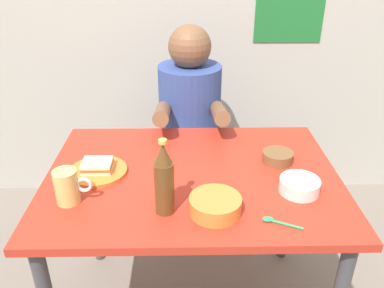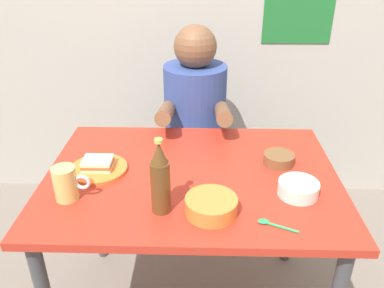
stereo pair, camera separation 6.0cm
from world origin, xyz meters
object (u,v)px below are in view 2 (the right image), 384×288
at_px(stool, 195,173).
at_px(beer_bottle, 160,180).
at_px(person_seated, 195,105).
at_px(beer_mug, 66,183).
at_px(condiment_bowl_brown, 279,158).
at_px(dining_table, 192,194).
at_px(plate_orange, 98,169).
at_px(sandwich, 98,163).

height_order(stool, beer_bottle, beer_bottle).
xyz_separation_m(stool, person_seated, (0.00, -0.01, 0.42)).
relative_size(beer_mug, beer_bottle, 0.48).
bearing_deg(condiment_bowl_brown, dining_table, -166.21).
bearing_deg(plate_orange, beer_mug, -108.40).
distance_m(person_seated, beer_bottle, 0.86).
height_order(dining_table, sandwich, sandwich).
height_order(stool, beer_mug, beer_mug).
bearing_deg(stool, beer_bottle, -96.26).
distance_m(stool, sandwich, 0.83).
bearing_deg(person_seated, condiment_bowl_brown, -57.64).
xyz_separation_m(sandwich, beer_mug, (-0.06, -0.18, 0.03)).
relative_size(person_seated, beer_mug, 5.71).
xyz_separation_m(stool, beer_bottle, (-0.09, -0.86, 0.51)).
distance_m(person_seated, condiment_bowl_brown, 0.63).
height_order(beer_mug, beer_bottle, beer_bottle).
relative_size(sandwich, beer_mug, 0.87).
bearing_deg(beer_mug, stool, 62.33).
relative_size(dining_table, plate_orange, 5.00).
xyz_separation_m(dining_table, plate_orange, (-0.36, 0.01, 0.10)).
relative_size(person_seated, beer_bottle, 2.75).
relative_size(stool, condiment_bowl_brown, 3.75).
height_order(stool, sandwich, sandwich).
distance_m(beer_bottle, condiment_bowl_brown, 0.54).
bearing_deg(dining_table, beer_bottle, -112.19).
relative_size(person_seated, condiment_bowl_brown, 6.00).
height_order(stool, condiment_bowl_brown, condiment_bowl_brown).
relative_size(stool, beer_bottle, 1.72).
distance_m(stool, beer_mug, 1.01).
distance_m(person_seated, plate_orange, 0.71).
distance_m(person_seated, sandwich, 0.71).
xyz_separation_m(dining_table, person_seated, (0.00, 0.62, 0.12)).
xyz_separation_m(person_seated, condiment_bowl_brown, (0.34, -0.54, -0.00)).
relative_size(dining_table, person_seated, 1.53).
bearing_deg(condiment_bowl_brown, sandwich, -174.13).
distance_m(sandwich, beer_bottle, 0.37).
height_order(plate_orange, condiment_bowl_brown, condiment_bowl_brown).
distance_m(plate_orange, sandwich, 0.02).
height_order(dining_table, beer_bottle, beer_bottle).
distance_m(sandwich, beer_mug, 0.19).
height_order(person_seated, beer_bottle, person_seated).
bearing_deg(person_seated, dining_table, -90.15).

